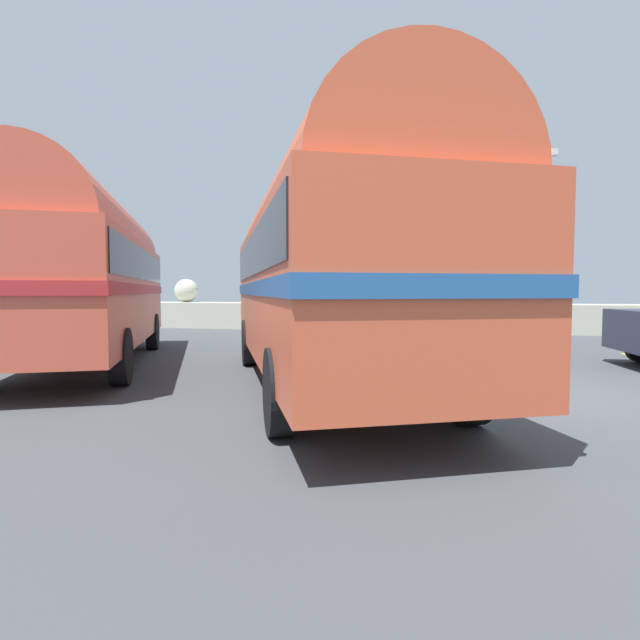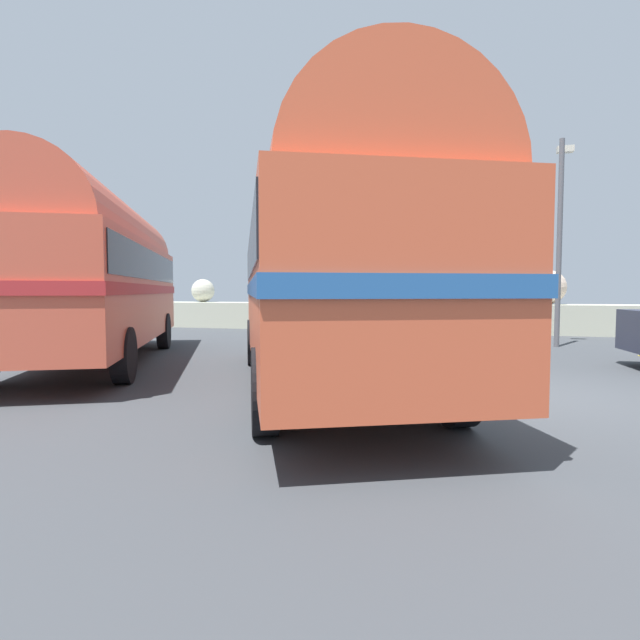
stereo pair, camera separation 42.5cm
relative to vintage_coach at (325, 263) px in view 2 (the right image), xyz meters
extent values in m
cube|color=#393C41|center=(3.11, 0.10, -2.04)|extent=(32.00, 26.00, 0.02)
cube|color=#B4B6A0|center=(3.11, 11.90, -1.50)|extent=(31.36, 1.80, 1.10)
sphere|color=#BCB9A5|center=(-9.01, 12.19, -0.44)|extent=(1.03, 1.03, 1.03)
sphere|color=#A8B6AA|center=(-3.71, 11.49, -0.33)|extent=(1.24, 1.24, 1.24)
cube|color=beige|center=(0.61, 12.23, -0.42)|extent=(0.99, 1.09, 1.05)
sphere|color=#C3AB98|center=(5.34, 12.26, -0.32)|extent=(1.27, 1.27, 1.27)
cylinder|color=black|center=(-2.09, 1.90, -1.55)|extent=(0.65, 0.99, 0.96)
cylinder|color=black|center=(-0.08, 2.82, -1.55)|extent=(0.65, 0.99, 0.96)
cylinder|color=black|center=(0.08, -2.83, -1.55)|extent=(0.65, 0.99, 0.96)
cylinder|color=black|center=(2.09, -1.91, -1.55)|extent=(0.65, 0.99, 0.96)
cube|color=#D15635|center=(0.00, 0.00, -0.48)|extent=(5.68, 8.64, 2.10)
cylinder|color=#D15635|center=(0.00, 0.00, 0.57)|extent=(5.36, 8.25, 2.20)
cube|color=#275999|center=(0.00, 0.00, -0.42)|extent=(5.76, 8.73, 0.20)
cube|color=black|center=(0.00, 0.00, 0.10)|extent=(5.57, 8.35, 0.64)
cube|color=silver|center=(-1.78, 3.88, -1.35)|extent=(2.14, 1.09, 0.28)
cylinder|color=black|center=(-7.63, 2.99, -1.55)|extent=(0.68, 0.98, 0.96)
cylinder|color=black|center=(-5.64, 3.97, -1.55)|extent=(0.68, 0.98, 0.96)
cylinder|color=black|center=(-3.34, -0.70, -1.55)|extent=(0.68, 0.98, 0.96)
cube|color=#C7523B|center=(-5.48, 1.14, -0.48)|extent=(5.86, 8.60, 2.10)
cylinder|color=#C7523B|center=(-5.48, 1.14, 0.57)|extent=(5.54, 8.21, 2.20)
cube|color=#B0292B|center=(-5.48, 1.14, -0.42)|extent=(5.94, 8.69, 0.20)
cube|color=black|center=(-5.48, 1.14, 0.10)|extent=(5.75, 8.31, 0.64)
cube|color=silver|center=(-7.37, 4.98, -1.35)|extent=(2.12, 1.15, 0.28)
cylinder|color=#5B5B60|center=(4.79, 7.31, 0.84)|extent=(0.14, 0.14, 5.79)
cube|color=beige|center=(5.01, 8.09, 3.64)|extent=(0.44, 0.24, 0.18)
camera|label=1|loc=(1.68, -7.85, -0.46)|focal=27.56mm
camera|label=2|loc=(2.09, -7.75, -0.46)|focal=27.56mm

